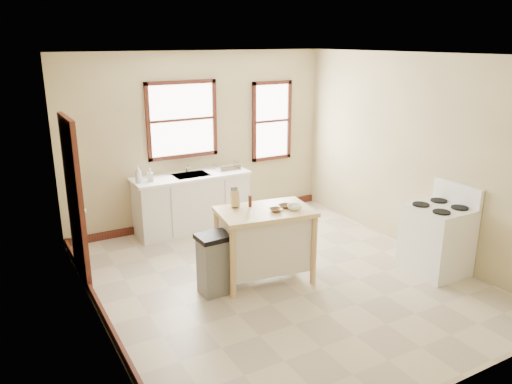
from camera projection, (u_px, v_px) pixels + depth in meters
floor at (281, 279)px, 6.44m from camera, size 5.00×5.00×0.00m
ceiling at (284, 55)px, 5.61m from camera, size 5.00×5.00×0.00m
wall_back at (200, 140)px, 8.10m from camera, size 4.50×0.04×2.80m
wall_left at (92, 204)px, 4.97m from camera, size 0.04×5.00×2.80m
wall_right at (416, 154)px, 7.08m from camera, size 0.04×5.00×2.80m
window_main at (182, 120)px, 7.84m from camera, size 1.17×0.06×1.22m
window_side at (272, 121)px, 8.66m from camera, size 0.77×0.06×1.37m
door_left at (75, 201)px, 6.17m from camera, size 0.06×0.90×2.10m
baseboard_back at (203, 218)px, 8.47m from camera, size 4.50×0.04×0.12m
baseboard_left at (106, 321)px, 5.37m from camera, size 0.04×5.00×0.12m
sink_counter at (192, 202)px, 7.99m from camera, size 1.86×0.62×0.92m
faucet at (186, 166)px, 7.97m from camera, size 0.03×0.03×0.22m
soap_bottle_a at (138, 174)px, 7.39m from camera, size 0.12×0.12×0.25m
soap_bottle_b at (150, 175)px, 7.47m from camera, size 0.11×0.11×0.19m
dish_rack at (227, 167)px, 8.14m from camera, size 0.45×0.38×0.10m
kitchen_island at (265, 245)px, 6.30m from camera, size 1.26×0.90×0.95m
knife_block at (235, 199)px, 6.23m from camera, size 0.12×0.12×0.20m
pepper_grinder at (250, 201)px, 6.25m from camera, size 0.05×0.05×0.15m
bowl_a at (276, 210)px, 6.09m from camera, size 0.17×0.17×0.04m
bowl_b at (285, 206)px, 6.24m from camera, size 0.16×0.16×0.04m
bowl_c at (295, 207)px, 6.16m from camera, size 0.23×0.23×0.06m
trash_bin at (214, 264)px, 5.99m from camera, size 0.40×0.34×0.76m
gas_stove at (437, 230)px, 6.50m from camera, size 0.73×0.74×1.17m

